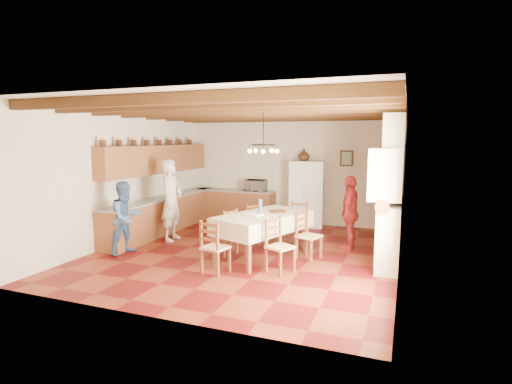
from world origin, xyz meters
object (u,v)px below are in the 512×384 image
chair_end_far (296,224)px  chair_right_near (280,246)px  hutch (392,193)px  chair_left_far (248,224)px  chair_left_near (224,231)px  person_woman_red (350,213)px  chair_right_far (309,235)px  dining_table (263,218)px  person_man (172,200)px  chair_end_near (215,246)px  microwave (256,185)px  refrigerator (307,194)px  person_woman_blue (126,218)px

chair_end_far → chair_right_near: bearing=-75.2°
hutch → chair_left_far: (-2.95, -1.70, -0.63)m
chair_left_near → person_woman_red: (2.34, 1.31, 0.32)m
chair_right_near → chair_right_far: (0.29, 0.97, 0.00)m
dining_table → person_man: (-2.46, 0.54, 0.15)m
hutch → chair_left_near: hutch is taller
chair_right_near → chair_end_far: size_ratio=1.00×
chair_end_near → person_man: size_ratio=0.51×
chair_right_near → chair_end_near: bearing=137.2°
chair_end_far → microwave: 2.69m
dining_table → chair_right_near: (0.59, -0.74, -0.32)m
chair_end_far → person_man: (-2.84, -0.59, 0.47)m
chair_left_near → microwave: microwave is taller
refrigerator → chair_left_near: (-0.93, -3.26, -0.41)m
chair_left_near → chair_left_far: bearing=-171.6°
person_man → chair_right_far: bearing=-102.8°
chair_right_far → person_man: size_ratio=0.51×
refrigerator → chair_left_far: (-0.75, -2.44, -0.41)m
chair_right_far → person_woman_red: (0.65, 0.99, 0.32)m
hutch → dining_table: bearing=-132.7°
chair_end_far → person_woman_red: 1.20m
dining_table → person_woman_red: person_woman_red is taller
microwave → chair_left_far: bearing=-79.3°
hutch → dining_table: 3.38m
chair_right_near → chair_right_far: 1.01m
chair_left_near → person_woman_red: size_ratio=0.60×
chair_left_far → chair_right_near: bearing=65.3°
hutch → person_woman_blue: (-5.05, -3.18, -0.35)m
hutch → refrigerator: bearing=162.3°
chair_left_far → chair_end_far: (1.01, 0.40, 0.00)m
chair_right_far → chair_end_near: bearing=155.4°
hutch → person_woman_red: bearing=-122.1°
dining_table → chair_right_far: 0.96m
chair_left_far → chair_right_near: (1.22, -1.48, 0.00)m
person_woman_red → microwave: bearing=-119.8°
hutch → person_woman_red: hutch is taller
dining_table → microwave: (-1.34, 3.12, 0.25)m
refrigerator → chair_end_near: 4.40m
chair_right_far → microwave: 3.69m
chair_end_far → refrigerator: bearing=105.6°
chair_left_far → chair_end_near: bearing=30.4°
refrigerator → dining_table: 3.18m
person_woman_red → chair_right_near: bearing=-21.9°
hutch → person_man: hutch is taller
hutch → person_woman_red: (-0.79, -1.22, -0.31)m
chair_right_far → person_man: (-3.34, 0.31, 0.47)m
dining_table → chair_right_near: 1.00m
refrigerator → dining_table: refrigerator is taller
chair_left_near → chair_right_near: same height
person_man → person_woman_red: size_ratio=1.19×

